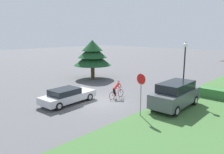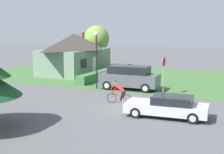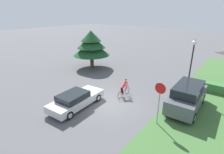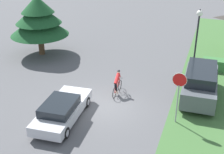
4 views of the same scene
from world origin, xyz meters
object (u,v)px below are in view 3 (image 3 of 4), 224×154
at_px(sedan_left_lane, 76,100).
at_px(parked_suv_right, 187,96).
at_px(cyclist, 124,88).
at_px(conifer_tall_near, 91,45).
at_px(stop_sign, 160,95).
at_px(street_lamp, 192,56).

relative_size(sedan_left_lane, parked_suv_right, 0.97).
distance_m(cyclist, conifer_tall_near, 9.46).
height_order(sedan_left_lane, cyclist, cyclist).
xyz_separation_m(stop_sign, conifer_tall_near, (-12.02, 6.45, 0.93)).
bearing_deg(conifer_tall_near, stop_sign, -28.20).
bearing_deg(sedan_left_lane, stop_sign, -76.57).
distance_m(cyclist, stop_sign, 4.66).
relative_size(parked_suv_right, conifer_tall_near, 1.01).
height_order(parked_suv_right, stop_sign, stop_sign).
height_order(cyclist, conifer_tall_near, conifer_tall_near).
bearing_deg(sedan_left_lane, cyclist, -30.39).
bearing_deg(sedan_left_lane, conifer_tall_near, 33.13).
distance_m(sedan_left_lane, street_lamp, 10.24).
bearing_deg(stop_sign, cyclist, -23.03).
bearing_deg(cyclist, parked_suv_right, -76.99).
height_order(sedan_left_lane, parked_suv_right, parked_suv_right).
relative_size(stop_sign, street_lamp, 0.60).
bearing_deg(parked_suv_right, cyclist, 101.68).
bearing_deg(parked_suv_right, sedan_left_lane, 124.29).
height_order(stop_sign, street_lamp, street_lamp).
relative_size(cyclist, conifer_tall_near, 0.37).
bearing_deg(street_lamp, cyclist, -137.93).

